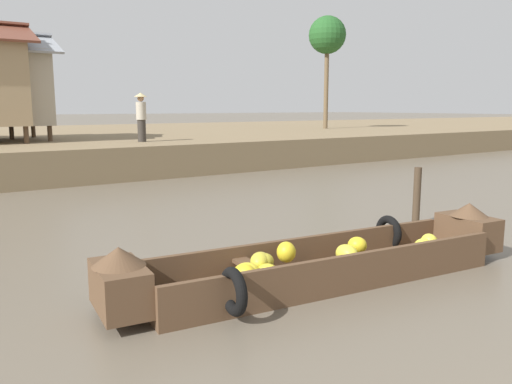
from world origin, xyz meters
TOP-DOWN VIEW (x-y plane):
  - ground_plane at (0.00, 10.00)m, footprint 300.00×300.00m
  - banana_boat at (1.09, 5.34)m, footprint 5.84×1.55m
  - palm_tree_mid at (16.08, 22.15)m, footprint 2.00×2.00m
  - vendor_person at (3.55, 17.49)m, footprint 0.44×0.44m
  - mooring_post at (4.77, 6.85)m, footprint 0.14×0.14m

SIDE VIEW (x-z plane):
  - ground_plane at x=0.00m, z-range 0.00..0.00m
  - banana_boat at x=1.09m, z-range -0.13..0.67m
  - mooring_post at x=4.77m, z-range 0.00..1.10m
  - vendor_person at x=3.55m, z-range 1.14..2.80m
  - palm_tree_mid at x=16.08m, z-range 2.95..8.95m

